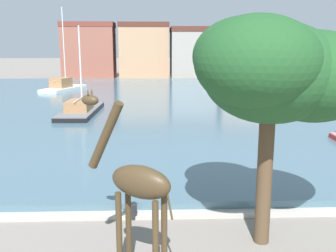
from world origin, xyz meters
name	(u,v)px	position (x,y,z in m)	size (l,w,h in m)	color
harbor_water	(170,102)	(0.00, 31.03, 0.20)	(77.93, 48.37, 0.39)	#476675
quay_edge_coping	(201,214)	(0.00, 6.59, 0.06)	(77.93, 0.50, 0.12)	#ADA89E
giraffe_statue	(136,184)	(-2.00, 3.37, 2.35)	(2.40, 1.74, 4.60)	#42331E
sailboat_navy	(246,82)	(11.00, 47.17, 0.58)	(2.41, 7.74, 6.95)	navy
sailboat_black	(82,111)	(-7.11, 24.73, 0.50)	(2.65, 8.50, 6.99)	black
sailboat_white	(66,88)	(-11.76, 40.22, 0.60)	(4.63, 7.97, 9.66)	white
shade_tree	(273,69)	(1.64, 4.80, 5.03)	(4.92, 4.52, 6.47)	brown
mooring_bollard	(133,212)	(-2.25, 6.44, 0.25)	(0.24, 0.24, 0.50)	#232326
townhouse_wide_warehouse	(89,50)	(-12.14, 60.75, 4.54)	(8.56, 5.62, 9.05)	#8E5142
townhouse_end_terrace	(144,50)	(-3.03, 60.96, 4.53)	(8.21, 5.74, 9.03)	tan
townhouse_tall_gabled	(193,53)	(5.05, 60.38, 4.15)	(7.42, 8.14, 8.28)	gray
townhouse_narrow_midrow	(243,51)	(12.99, 57.95, 4.47)	(7.54, 6.48, 8.91)	tan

